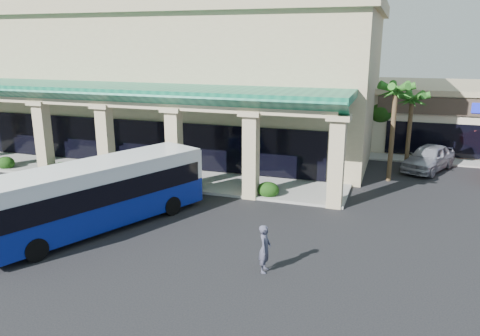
% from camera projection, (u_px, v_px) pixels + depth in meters
% --- Properties ---
extents(ground, '(110.00, 110.00, 0.00)m').
position_uv_depth(ground, '(185.00, 229.00, 21.15)').
color(ground, black).
extents(main_building, '(30.80, 14.80, 11.35)m').
position_uv_depth(main_building, '(177.00, 75.00, 36.78)').
color(main_building, tan).
rests_on(main_building, ground).
extents(arcade, '(30.00, 6.20, 5.70)m').
position_uv_depth(arcade, '(113.00, 131.00, 29.11)').
color(arcade, '#106047').
rests_on(arcade, ground).
extents(palm_0, '(2.40, 2.40, 6.60)m').
position_uv_depth(palm_0, '(393.00, 127.00, 27.70)').
color(palm_0, '#1F5516').
rests_on(palm_0, ground).
extents(palm_1, '(2.40, 2.40, 5.80)m').
position_uv_depth(palm_1, '(410.00, 127.00, 30.24)').
color(palm_1, '#1F5516').
rests_on(palm_1, ground).
extents(broadleaf_tree, '(2.60, 2.60, 4.81)m').
position_uv_depth(broadleaf_tree, '(380.00, 121.00, 35.56)').
color(broadleaf_tree, black).
rests_on(broadleaf_tree, ground).
extents(transit_bus, '(6.64, 10.98, 3.04)m').
position_uv_depth(transit_bus, '(100.00, 196.00, 20.98)').
color(transit_bus, navy).
rests_on(transit_bus, ground).
extents(pedestrian, '(0.48, 0.69, 1.81)m').
position_uv_depth(pedestrian, '(265.00, 249.00, 17.05)').
color(pedestrian, '#404053').
rests_on(pedestrian, ground).
extents(car_silver, '(3.89, 5.43, 1.72)m').
position_uv_depth(car_silver, '(429.00, 158.00, 30.64)').
color(car_silver, '#9C9CAA').
rests_on(car_silver, ground).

